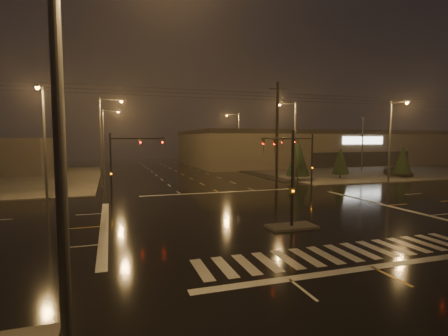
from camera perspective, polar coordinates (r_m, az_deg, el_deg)
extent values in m
plane|color=black|center=(25.69, 6.60, -7.54)|extent=(140.00, 140.00, 0.00)
cube|color=#46443E|center=(66.77, 19.36, -0.14)|extent=(36.00, 36.00, 0.12)
cube|color=#46443E|center=(22.20, 10.97, -9.36)|extent=(3.00, 1.60, 0.15)
cube|color=beige|center=(18.19, 18.84, -12.96)|extent=(15.00, 2.60, 0.01)
cube|color=beige|center=(16.72, 23.09, -14.67)|extent=(16.00, 0.50, 0.01)
cube|color=beige|center=(35.81, -0.78, -4.00)|extent=(16.00, 0.50, 0.01)
cube|color=black|center=(68.43, 23.70, -0.18)|extent=(50.00, 24.00, 0.08)
cube|color=brown|center=(82.52, 15.43, 3.23)|extent=(60.00, 28.00, 7.00)
cube|color=black|center=(82.50, 15.48, 5.52)|extent=(60.20, 28.20, 0.80)
cube|color=white|center=(71.16, 21.75, 4.22)|extent=(9.00, 0.20, 1.40)
cube|color=black|center=(71.31, 21.63, 1.33)|extent=(22.00, 0.15, 2.80)
cylinder|color=black|center=(21.68, 11.10, -1.85)|extent=(0.18, 0.18, 6.00)
cylinder|color=black|center=(23.53, 8.52, 4.80)|extent=(0.12, 4.50, 0.12)
imported|color=#594707|center=(25.36, 6.46, 4.71)|extent=(0.16, 0.20, 1.00)
cube|color=#594707|center=(21.77, 11.07, -3.68)|extent=(0.25, 0.18, 0.35)
cylinder|color=black|center=(39.45, 14.16, 1.04)|extent=(0.18, 0.18, 6.00)
cylinder|color=black|center=(37.43, 11.88, 4.72)|extent=(4.74, 1.82, 0.12)
imported|color=#594707|center=(35.74, 9.55, 4.68)|extent=(0.24, 0.22, 1.00)
cube|color=#594707|center=(39.50, 14.14, 0.03)|extent=(0.25, 0.18, 0.35)
cylinder|color=black|center=(33.38, -17.99, 0.30)|extent=(0.18, 0.18, 6.00)
cylinder|color=black|center=(32.53, -13.95, 4.69)|extent=(4.74, 1.82, 0.12)
imported|color=#594707|center=(31.99, -10.05, 4.67)|extent=(0.24, 0.22, 1.00)
cube|color=#594707|center=(33.44, -17.96, -0.89)|extent=(0.25, 0.18, 0.35)
cylinder|color=#38383A|center=(7.87, -25.17, 0.94)|extent=(0.24, 0.24, 10.00)
cylinder|color=#38383A|center=(40.81, -19.50, 3.84)|extent=(0.24, 0.24, 10.00)
cylinder|color=#38383A|center=(41.02, -17.99, 10.61)|extent=(2.40, 0.14, 0.14)
cube|color=#38383A|center=(41.04, -16.42, 10.57)|extent=(0.70, 0.30, 0.18)
sphere|color=orange|center=(41.03, -16.42, 10.39)|extent=(0.32, 0.32, 0.32)
cylinder|color=#38383A|center=(56.80, -19.12, 4.04)|extent=(0.24, 0.24, 10.00)
cylinder|color=#38383A|center=(56.96, -18.03, 8.90)|extent=(2.40, 0.14, 0.14)
cube|color=#38383A|center=(56.97, -16.91, 8.88)|extent=(0.70, 0.30, 0.18)
sphere|color=orange|center=(56.96, -16.91, 8.75)|extent=(0.32, 0.32, 0.32)
cylinder|color=#38383A|center=(44.61, 11.53, 4.08)|extent=(0.24, 0.24, 10.00)
cylinder|color=#38383A|center=(44.24, 10.26, 10.32)|extent=(2.40, 0.14, 0.14)
cube|color=#38383A|center=(43.73, 8.97, 10.34)|extent=(0.70, 0.30, 0.18)
sphere|color=orange|center=(43.72, 8.97, 10.17)|extent=(0.32, 0.32, 0.32)
cylinder|color=#38383A|center=(62.79, 2.46, 4.34)|extent=(0.24, 0.24, 10.00)
cylinder|color=#38383A|center=(62.52, 1.43, 8.74)|extent=(2.40, 0.14, 0.14)
cube|color=#38383A|center=(62.16, 0.46, 8.72)|extent=(0.70, 0.30, 0.18)
sphere|color=orange|center=(62.15, 0.46, 8.60)|extent=(0.32, 0.32, 0.32)
cylinder|color=#38383A|center=(34.73, -27.21, 3.48)|extent=(0.24, 0.24, 10.00)
cylinder|color=#38383A|center=(33.82, -27.85, 11.59)|extent=(0.14, 2.40, 0.14)
cube|color=#38383A|center=(32.74, -28.18, 11.73)|extent=(0.30, 0.70, 0.18)
sphere|color=orange|center=(32.72, -28.17, 11.51)|extent=(0.32, 0.32, 0.32)
cylinder|color=#38383A|center=(47.27, 25.45, 3.74)|extent=(0.24, 0.24, 10.00)
cylinder|color=#38383A|center=(46.60, 26.70, 9.60)|extent=(0.14, 2.40, 0.14)
cube|color=#38383A|center=(45.83, 27.67, 9.60)|extent=(0.30, 0.70, 0.18)
sphere|color=orange|center=(45.81, 27.67, 9.43)|extent=(0.32, 0.32, 0.32)
cylinder|color=black|center=(41.20, 8.68, 5.46)|extent=(0.32, 0.32, 12.00)
cube|color=black|center=(41.59, 8.77, 12.64)|extent=(2.20, 0.12, 0.12)
cylinder|color=black|center=(46.35, 11.92, -1.67)|extent=(0.18, 0.18, 0.70)
cone|color=black|center=(46.13, 11.98, 1.66)|extent=(3.00, 3.00, 4.69)
cylinder|color=black|center=(50.31, 18.42, -1.31)|extent=(0.18, 0.18, 0.70)
cone|color=black|center=(50.13, 18.48, 1.16)|extent=(2.33, 2.33, 3.64)
cylinder|color=black|center=(54.78, 27.04, -1.11)|extent=(0.18, 0.18, 0.70)
cone|color=black|center=(54.62, 27.13, 1.27)|extent=(2.47, 2.47, 3.86)
imported|color=black|center=(56.73, 26.58, -0.55)|extent=(2.16, 4.32, 1.41)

